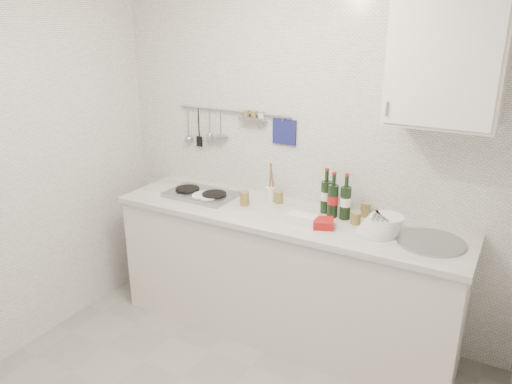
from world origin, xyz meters
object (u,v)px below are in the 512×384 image
(plate_stack_sink, at_px, (381,225))
(wine_bottles, at_px, (335,194))
(wall_cabinet, at_px, (448,62))
(plate_stack_hob, at_px, (205,197))
(utensil_crock, at_px, (271,192))

(plate_stack_sink, xyz_separation_m, wine_bottles, (-0.35, 0.12, 0.10))
(wall_cabinet, relative_size, plate_stack_hob, 3.08)
(plate_stack_hob, distance_m, wine_bottles, 0.95)
(plate_stack_hob, xyz_separation_m, plate_stack_sink, (1.28, 0.04, 0.04))
(wine_bottles, xyz_separation_m, utensil_crock, (-0.50, 0.04, -0.09))
(wall_cabinet, relative_size, utensil_crock, 2.41)
(plate_stack_hob, relative_size, wine_bottles, 0.73)
(plate_stack_sink, bearing_deg, wine_bottles, 160.77)
(plate_stack_sink, distance_m, utensil_crock, 0.87)
(plate_stack_hob, height_order, plate_stack_sink, plate_stack_sink)
(wine_bottles, height_order, utensil_crock, wine_bottles)
(plate_stack_hob, distance_m, plate_stack_sink, 1.29)
(wall_cabinet, bearing_deg, plate_stack_sink, -154.09)
(wine_bottles, relative_size, utensil_crock, 1.07)
(wall_cabinet, relative_size, plate_stack_sink, 2.54)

